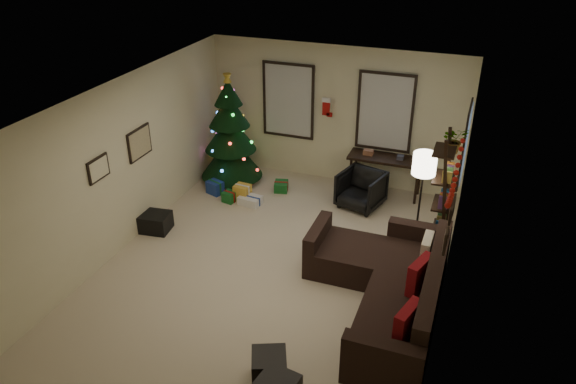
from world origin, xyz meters
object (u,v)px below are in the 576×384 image
object	(u,v)px
christmas_tree	(230,137)
desk_chair	(361,190)
desk	(386,162)
sofa	(389,287)
bookshelf	(445,196)

from	to	relation	value
christmas_tree	desk_chair	size ratio (longest dim) A/B	3.27
christmas_tree	desk	size ratio (longest dim) A/B	1.60
christmas_tree	sofa	bearing A→B (deg)	-36.60
christmas_tree	bookshelf	world-z (taller)	christmas_tree
desk	bookshelf	bearing A→B (deg)	-52.90
christmas_tree	sofa	xyz separation A→B (m)	(3.71, -2.76, -0.65)
bookshelf	desk	bearing A→B (deg)	127.10
christmas_tree	bookshelf	xyz separation A→B (m)	(4.19, -1.11, 0.03)
christmas_tree	desk	distance (m)	3.04
christmas_tree	desk_chair	distance (m)	2.75
sofa	desk	bearing A→B (deg)	102.66
desk_chair	bookshelf	bearing A→B (deg)	-16.90
bookshelf	sofa	bearing A→B (deg)	-106.13
desk	bookshelf	world-z (taller)	bookshelf
desk	desk_chair	distance (m)	0.79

